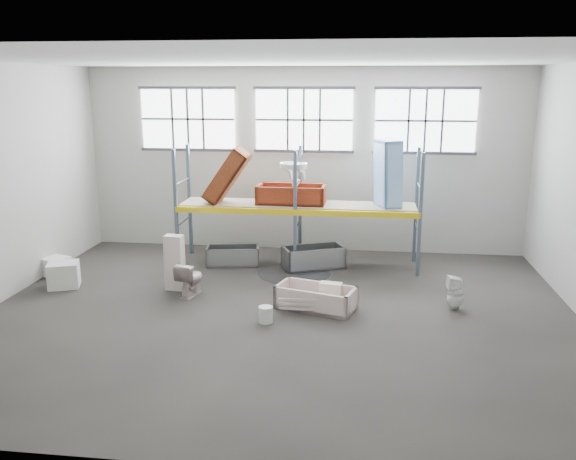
% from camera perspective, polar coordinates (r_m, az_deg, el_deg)
% --- Properties ---
extents(floor, '(12.00, 10.00, 0.10)m').
position_cam_1_polar(floor, '(12.24, -0.88, -8.29)').
color(floor, '#403A36').
rests_on(floor, ground).
extents(ceiling, '(12.00, 10.00, 0.10)m').
position_cam_1_polar(ceiling, '(11.34, -0.98, 16.30)').
color(ceiling, silver).
rests_on(ceiling, ground).
extents(wall_back, '(12.00, 0.10, 5.00)m').
position_cam_1_polar(wall_back, '(16.48, 1.54, 6.68)').
color(wall_back, '#ABA79F').
rests_on(wall_back, ground).
extents(wall_front, '(12.00, 0.10, 5.00)m').
position_cam_1_polar(wall_front, '(6.70, -6.97, -4.27)').
color(wall_front, '#ACA89F').
rests_on(wall_front, ground).
extents(window_left, '(2.60, 0.04, 1.60)m').
position_cam_1_polar(window_left, '(16.88, -9.53, 10.42)').
color(window_left, white).
rests_on(window_left, wall_back).
extents(window_mid, '(2.60, 0.04, 1.60)m').
position_cam_1_polar(window_mid, '(16.27, 1.53, 10.48)').
color(window_mid, white).
rests_on(window_mid, wall_back).
extents(window_right, '(2.60, 0.04, 1.60)m').
position_cam_1_polar(window_right, '(16.27, 12.99, 10.13)').
color(window_right, white).
rests_on(window_right, wall_back).
extents(rack_upright_la, '(0.08, 0.08, 3.00)m').
position_cam_1_polar(rack_upright_la, '(15.16, -10.66, 1.97)').
color(rack_upright_la, slate).
rests_on(rack_upright_la, floor).
extents(rack_upright_lb, '(0.08, 0.08, 3.00)m').
position_cam_1_polar(rack_upright_lb, '(16.29, -9.39, 2.84)').
color(rack_upright_lb, slate).
rests_on(rack_upright_lb, floor).
extents(rack_upright_ma, '(0.08, 0.08, 3.00)m').
position_cam_1_polar(rack_upright_ma, '(14.54, 0.68, 1.70)').
color(rack_upright_ma, slate).
rests_on(rack_upright_ma, floor).
extents(rack_upright_mb, '(0.08, 0.08, 3.00)m').
position_cam_1_polar(rack_upright_mb, '(15.71, 1.18, 2.62)').
color(rack_upright_mb, slate).
rests_on(rack_upright_mb, floor).
extents(rack_upright_ra, '(0.08, 0.08, 3.00)m').
position_cam_1_polar(rack_upright_ra, '(14.52, 12.53, 1.35)').
color(rack_upright_ra, slate).
rests_on(rack_upright_ra, floor).
extents(rack_upright_rb, '(0.08, 0.08, 3.00)m').
position_cam_1_polar(rack_upright_rb, '(15.69, 12.15, 2.30)').
color(rack_upright_rb, slate).
rests_on(rack_upright_rb, floor).
extents(rack_beam_front, '(6.00, 0.10, 0.14)m').
position_cam_1_polar(rack_beam_front, '(14.54, 0.68, 1.70)').
color(rack_beam_front, yellow).
rests_on(rack_beam_front, floor).
extents(rack_beam_back, '(6.00, 0.10, 0.14)m').
position_cam_1_polar(rack_beam_back, '(15.71, 1.18, 2.62)').
color(rack_beam_back, yellow).
rests_on(rack_beam_back, floor).
extents(shelf_deck, '(5.90, 1.10, 0.03)m').
position_cam_1_polar(shelf_deck, '(15.11, 0.94, 2.48)').
color(shelf_deck, gray).
rests_on(shelf_deck, floor).
extents(wet_patch, '(1.80, 1.80, 0.00)m').
position_cam_1_polar(wet_patch, '(14.74, 0.58, -4.16)').
color(wet_patch, black).
rests_on(wet_patch, floor).
extents(bathtub_beige, '(1.76, 1.20, 0.47)m').
position_cam_1_polar(bathtub_beige, '(12.47, 2.67, -6.47)').
color(bathtub_beige, beige).
rests_on(bathtub_beige, floor).
extents(cistern_spare, '(0.50, 0.30, 0.45)m').
position_cam_1_polar(cistern_spare, '(12.62, 4.10, -6.02)').
color(cistern_spare, '#F4E6CE').
rests_on(cistern_spare, bathtub_beige).
extents(sink_in_tub, '(0.44, 0.44, 0.14)m').
position_cam_1_polar(sink_in_tub, '(12.80, 0.90, -6.27)').
color(sink_in_tub, beige).
rests_on(sink_in_tub, bathtub_beige).
extents(toilet_beige, '(0.58, 0.82, 0.76)m').
position_cam_1_polar(toilet_beige, '(13.34, -9.33, -4.60)').
color(toilet_beige, beige).
rests_on(toilet_beige, floor).
extents(cistern_tall, '(0.43, 0.31, 1.26)m').
position_cam_1_polar(cistern_tall, '(13.70, -10.77, -3.08)').
color(cistern_tall, beige).
rests_on(cistern_tall, floor).
extents(toilet_white, '(0.37, 0.37, 0.73)m').
position_cam_1_polar(toilet_white, '(12.84, 15.69, -5.79)').
color(toilet_white, white).
rests_on(toilet_white, floor).
extents(steel_tub_left, '(1.41, 0.83, 0.49)m').
position_cam_1_polar(steel_tub_left, '(15.42, -5.29, -2.46)').
color(steel_tub_left, '#9FA2A7').
rests_on(steel_tub_left, floor).
extents(steel_tub_right, '(1.67, 1.25, 0.55)m').
position_cam_1_polar(steel_tub_right, '(15.12, 2.44, -2.61)').
color(steel_tub_right, '#B1B6BB').
rests_on(steel_tub_right, floor).
extents(rust_tub_flat, '(1.73, 0.84, 0.48)m').
position_cam_1_polar(rust_tub_flat, '(15.09, 0.31, 3.40)').
color(rust_tub_flat, maroon).
rests_on(rust_tub_flat, shelf_deck).
extents(rust_tub_tilted, '(1.22, 0.73, 1.46)m').
position_cam_1_polar(rust_tub_tilted, '(15.10, -5.84, 5.16)').
color(rust_tub_tilted, brown).
rests_on(rust_tub_tilted, shelf_deck).
extents(sink_on_shelf, '(0.84, 0.75, 0.61)m').
position_cam_1_polar(sink_on_shelf, '(14.78, 0.53, 4.25)').
color(sink_on_shelf, silver).
rests_on(sink_on_shelf, rust_tub_flat).
extents(blue_tub_upright, '(0.76, 0.91, 1.67)m').
position_cam_1_polar(blue_tub_upright, '(14.89, 9.51, 5.30)').
color(blue_tub_upright, '#89B3EE').
rests_on(blue_tub_upright, shelf_deck).
extents(bucket, '(0.31, 0.31, 0.32)m').
position_cam_1_polar(bucket, '(11.79, -2.15, -8.08)').
color(bucket, beige).
rests_on(bucket, floor).
extents(carton_near, '(0.83, 0.77, 0.57)m').
position_cam_1_polar(carton_near, '(14.65, -20.65, -4.03)').
color(carton_near, silver).
rests_on(carton_near, floor).
extents(carton_far, '(0.67, 0.67, 0.44)m').
position_cam_1_polar(carton_far, '(15.61, -21.28, -3.26)').
color(carton_far, white).
rests_on(carton_far, floor).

